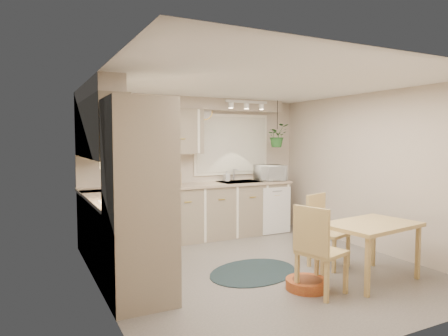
{
  "coord_description": "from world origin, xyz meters",
  "views": [
    {
      "loc": [
        -2.74,
        -4.36,
        1.68
      ],
      "look_at": [
        -0.24,
        0.55,
        1.29
      ],
      "focal_mm": 32.0,
      "sensor_mm": 36.0,
      "label": 1
    }
  ],
  "objects": [
    {
      "name": "wall_oven_face",
      "position": [
        -1.35,
        -0.38,
        1.05
      ],
      "size": [
        0.02,
        0.56,
        0.58
      ],
      "primitive_type": "cube",
      "color": "silver",
      "rests_on": "oven_stack"
    },
    {
      "name": "braided_rug",
      "position": [
        -0.15,
        -0.1,
        0.01
      ],
      "size": [
        1.5,
        1.31,
        0.01
      ],
      "primitive_type": "ellipsoid",
      "rotation": [
        0.0,
        0.0,
        0.34
      ],
      "color": "black",
      "rests_on": "floor"
    },
    {
      "name": "chair_back",
      "position": [
        0.87,
        -0.35,
        0.48
      ],
      "size": [
        0.56,
        0.56,
        0.95
      ],
      "primitive_type": "cube",
      "rotation": [
        0.0,
        0.0,
        3.46
      ],
      "color": "tan",
      "rests_on": "floor"
    },
    {
      "name": "counter_left",
      "position": [
        -1.69,
        0.88,
        0.92
      ],
      "size": [
        0.64,
        1.89,
        0.04
      ],
      "primitive_type": "cube",
      "color": "beige",
      "rests_on": "base_cab_left"
    },
    {
      "name": "track_light_bar",
      "position": [
        0.7,
        1.55,
        2.33
      ],
      "size": [
        0.8,
        0.04,
        0.04
      ],
      "primitive_type": "cube",
      "color": "silver",
      "rests_on": "ceiling"
    },
    {
      "name": "base_cab_left",
      "position": [
        -1.7,
        0.88,
        0.45
      ],
      "size": [
        0.6,
        1.85,
        0.9
      ],
      "primitive_type": "cube",
      "color": "gray",
      "rests_on": "floor"
    },
    {
      "name": "soffit_left",
      "position": [
        -1.85,
        1.0,
        2.3
      ],
      "size": [
        0.3,
        2.0,
        0.2
      ],
      "primitive_type": "cube",
      "color": "#BFB09E",
      "rests_on": "wall_left"
    },
    {
      "name": "coffee_maker",
      "position": [
        -0.91,
        1.8,
        1.1
      ],
      "size": [
        0.22,
        0.25,
        0.31
      ],
      "primitive_type": "cube",
      "rotation": [
        0.0,
        0.0,
        0.21
      ],
      "color": "black",
      "rests_on": "counter_back"
    },
    {
      "name": "oven_stack",
      "position": [
        -1.68,
        -0.38,
        1.05
      ],
      "size": [
        0.65,
        0.65,
        2.1
      ],
      "primitive_type": "cube",
      "color": "gray",
      "rests_on": "floor"
    },
    {
      "name": "wall_front",
      "position": [
        0.0,
        -2.1,
        1.2
      ],
      "size": [
        4.0,
        0.04,
        2.4
      ],
      "primitive_type": "cube",
      "color": "#BFB09E",
      "rests_on": "floor"
    },
    {
      "name": "ceiling",
      "position": [
        0.0,
        0.0,
        2.4
      ],
      "size": [
        4.2,
        4.2,
        0.0
      ],
      "primitive_type": "plane",
      "color": "white",
      "rests_on": "wall_back"
    },
    {
      "name": "cooktop",
      "position": [
        -1.68,
        0.3,
        0.94
      ],
      "size": [
        0.52,
        0.58,
        0.02
      ],
      "primitive_type": "cube",
      "color": "silver",
      "rests_on": "counter_left"
    },
    {
      "name": "window_frame",
      "position": [
        0.7,
        2.08,
        1.6
      ],
      "size": [
        1.5,
        0.02,
        1.1
      ],
      "primitive_type": "cube",
      "color": "white",
      "rests_on": "wall_back"
    },
    {
      "name": "hanging_plant",
      "position": [
        1.44,
        1.7,
        1.72
      ],
      "size": [
        0.41,
        0.45,
        0.33
      ],
      "primitive_type": "imported",
      "rotation": [
        0.0,
        0.0,
        -0.08
      ],
      "color": "#275E25",
      "rests_on": "ceiling"
    },
    {
      "name": "toaster",
      "position": [
        -0.72,
        1.82,
        1.02
      ],
      "size": [
        0.26,
        0.15,
        0.16
      ],
      "primitive_type": "cube",
      "rotation": [
        0.0,
        0.0,
        0.0
      ],
      "color": "#ACADB3",
      "rests_on": "counter_back"
    },
    {
      "name": "upper_cab_back",
      "position": [
        -1.0,
        1.93,
        1.83
      ],
      "size": [
        2.0,
        0.35,
        0.75
      ],
      "primitive_type": "cube",
      "color": "gray",
      "rests_on": "wall_back"
    },
    {
      "name": "soap_bottle",
      "position": [
        0.52,
        1.95,
        0.99
      ],
      "size": [
        0.11,
        0.2,
        0.09
      ],
      "primitive_type": "imported",
      "rotation": [
        0.0,
        0.0,
        0.12
      ],
      "color": "silver",
      "rests_on": "counter_back"
    },
    {
      "name": "knife_block",
      "position": [
        -0.43,
        1.85,
        1.04
      ],
      "size": [
        0.1,
        0.1,
        0.21
      ],
      "primitive_type": "cube",
      "rotation": [
        0.0,
        0.0,
        -0.12
      ],
      "color": "tan",
      "rests_on": "counter_back"
    },
    {
      "name": "range_hood",
      "position": [
        -1.7,
        0.3,
        1.4
      ],
      "size": [
        0.4,
        0.6,
        0.14
      ],
      "primitive_type": "cube",
      "color": "silver",
      "rests_on": "upper_cab_left"
    },
    {
      "name": "wall_right",
      "position": [
        2.0,
        0.0,
        1.2
      ],
      "size": [
        0.04,
        4.2,
        2.4
      ],
      "primitive_type": "cube",
      "color": "#BFB09E",
      "rests_on": "floor"
    },
    {
      "name": "window_blinds",
      "position": [
        0.7,
        2.07,
        1.6
      ],
      "size": [
        1.4,
        0.02,
        1.0
      ],
      "primitive_type": "cube",
      "color": "white",
      "rests_on": "wall_back"
    },
    {
      "name": "pet_bed",
      "position": [
        0.09,
        -0.87,
        0.06
      ],
      "size": [
        0.54,
        0.54,
        0.11
      ],
      "primitive_type": "cylinder",
      "rotation": [
        0.0,
        0.0,
        -0.11
      ],
      "color": "#A76021",
      "rests_on": "floor"
    },
    {
      "name": "upper_cab_left",
      "position": [
        -1.82,
        1.0,
        1.83
      ],
      "size": [
        0.35,
        2.0,
        0.75
      ],
      "primitive_type": "cube",
      "color": "gray",
      "rests_on": "wall_left"
    },
    {
      "name": "sink",
      "position": [
        0.7,
        1.8,
        0.9
      ],
      "size": [
        0.7,
        0.48,
        0.1
      ],
      "primitive_type": "cube",
      "color": "#ACADB3",
      "rests_on": "counter_back"
    },
    {
      "name": "microwave",
      "position": [
        1.29,
        1.7,
        1.12
      ],
      "size": [
        0.55,
        0.36,
        0.35
      ],
      "primitive_type": "imported",
      "rotation": [
        0.0,
        0.0,
        -0.14
      ],
      "color": "silver",
      "rests_on": "counter_back"
    },
    {
      "name": "counter_back",
      "position": [
        -0.2,
        1.79,
        0.92
      ],
      "size": [
        3.64,
        0.64,
        0.04
      ],
      "primitive_type": "cube",
      "color": "beige",
      "rests_on": "base_cab_back"
    },
    {
      "name": "dining_table",
      "position": [
        0.97,
        -0.97,
        0.35
      ],
      "size": [
        1.19,
        0.87,
        0.69
      ],
      "primitive_type": "cube",
      "rotation": [
        0.0,
        0.0,
        0.13
      ],
      "color": "tan",
      "rests_on": "floor"
    },
    {
      "name": "soffit_back",
      "position": [
        -0.2,
        1.95,
        2.3
      ],
      "size": [
        3.6,
        0.3,
        0.2
      ],
      "primitive_type": "cube",
      "color": "#BFB09E",
      "rests_on": "wall_back"
    },
    {
      "name": "dishwasher_front",
      "position": [
        1.3,
        1.49,
        0.42
      ],
      "size": [
        0.58,
        0.02,
        0.83
      ],
      "primitive_type": "cube",
      "color": "silver",
      "rests_on": "base_cab_back"
    },
    {
      "name": "wall_left",
      "position": [
        -2.0,
        0.0,
        1.2
      ],
      "size": [
        0.04,
        4.2,
        2.4
      ],
      "primitive_type": "cube",
      "color": "#BFB09E",
      "rests_on": "floor"
    },
    {
      "name": "wall_clock",
      "position": [
        0.15,
        2.07,
        2.18
      ],
      "size": [
        0.3,
        0.03,
        0.3
      ],
      "primitive_type": "cylinder",
      "rotation": [
        1.57,
        0.0,
        0.0
      ],
      "color": "#E5B851",
      "rests_on": "wall_back"
    },
    {
      "name": "chair_left",
      "position": [
        0.16,
        -1.03,
        0.49
      ],
      "size": [
        0.57,
        0.57,
        0.98
      ],
      "primitive_type": "cube",
      "rotation": [
        0.0,
        0.0,
        -1.3
      ],
      "color": "tan",
      "rests_on": "floor"
    },
    {
      "name": "wall_back",
      "position": [
        0.0,
        2.1,
        1.2
      ],
      "size": [
        4.0,
        0.04,
        2.4
      ],
      "primitive_type": "cube",
      "color": "#BFB09E",
      "rests_on": "floor"
    },
    {
      "name": "base_cab_back",
      "position": [
        -0.2,
        1.8,
        0.45
      ],
      "size": [
        3.6,
        0.6,
        0.9
      ],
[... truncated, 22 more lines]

